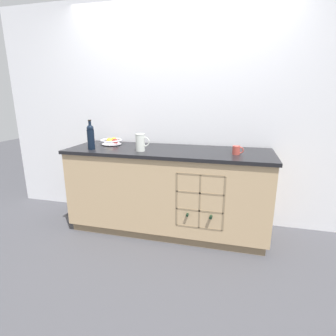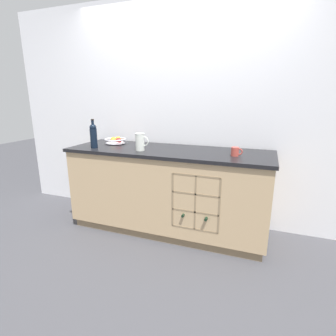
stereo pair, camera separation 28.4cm
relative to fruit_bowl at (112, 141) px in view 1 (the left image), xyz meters
The scene contains 7 objects.
ground_plane 1.21m from the fruit_bowl, ahead, with size 14.00×14.00×0.00m, color #424247.
back_wall 0.83m from the fruit_bowl, 22.11° to the left, with size 4.53×0.06×2.55m, color white.
kitchen_island 0.88m from the fruit_bowl, ahead, with size 2.17×0.73×0.93m.
fruit_bowl is the anchor object (origin of this frame).
white_pitcher 0.53m from the fruit_bowl, 29.78° to the right, with size 0.15×0.10×0.18m.
ceramic_mug 1.43m from the fruit_bowl, ahead, with size 0.11×0.07×0.08m.
standing_wine_bottle 0.33m from the fruit_bowl, 105.70° to the right, with size 0.08×0.08×0.31m.
Camera 1 is at (0.68, -2.65, 1.47)m, focal length 28.00 mm.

